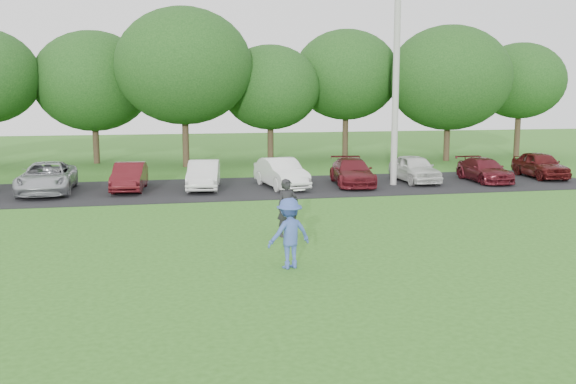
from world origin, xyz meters
The scene contains 7 objects.
ground centered at (0.00, 0.00, 0.00)m, with size 100.00×100.00×0.00m, color #30631C.
parking_lot centered at (0.00, 13.00, 0.01)m, with size 32.00×6.50×0.03m, color black.
utility_pole centered at (6.67, 12.56, 4.73)m, with size 0.28×0.28×9.45m, color #A6A5A0.
frisbee_player centered at (-0.64, 0.28, 0.84)m, with size 1.21×0.90×1.93m.
camera_bystander centered at (-0.02, 3.52, 0.83)m, with size 0.66×0.49×1.67m.
parked_cars centered at (-0.49, 13.07, 0.62)m, with size 30.55×4.72×1.25m.
tree_row centered at (1.51, 22.76, 4.91)m, with size 42.39×9.85×8.64m.
Camera 1 is at (-3.66, -14.11, 4.12)m, focal length 40.00 mm.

